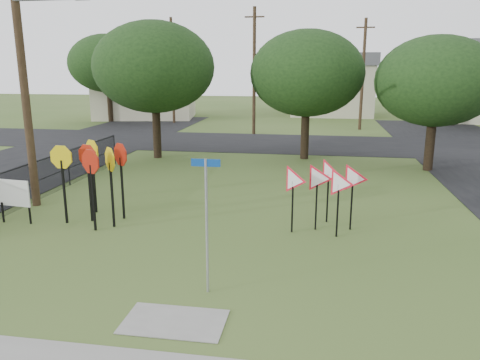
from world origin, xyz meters
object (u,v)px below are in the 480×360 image
Objects in this scene: street_name_sign at (207,218)px; info_board at (14,195)px; yield_sign_cluster at (326,181)px; stop_sign_cluster at (94,165)px.

info_board is at bearing 153.14° from street_name_sign.
info_board is at bearing -174.42° from yield_sign_cluster.
yield_sign_cluster is 1.82× the size of info_board.
yield_sign_cluster reaches higher than info_board.
stop_sign_cluster reaches higher than info_board.
street_name_sign reaches higher than stop_sign_cluster.
yield_sign_cluster is (2.60, 4.56, -0.18)m from street_name_sign.
yield_sign_cluster is at bearing 3.13° from stop_sign_cluster.
street_name_sign is 1.19× the size of stop_sign_cluster.
stop_sign_cluster is at bearing -176.87° from yield_sign_cluster.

